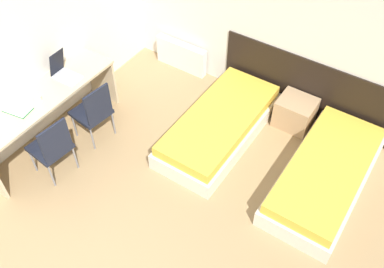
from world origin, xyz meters
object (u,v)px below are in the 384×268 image
object	(u,v)px
chair_near_laptop	(94,111)
laptop	(64,72)
nightstand	(295,112)
chair_near_notebook	(52,146)
bed_near_door	(325,175)
bed_near_window	(219,126)

from	to	relation	value
chair_near_laptop	laptop	distance (m)	0.62
laptop	chair_near_laptop	bearing A→B (deg)	-10.49
nightstand	chair_near_laptop	world-z (taller)	chair_near_laptop
chair_near_notebook	nightstand	bearing A→B (deg)	55.19
nightstand	chair_near_notebook	size ratio (longest dim) A/B	0.54
nightstand	laptop	distance (m)	3.13
bed_near_door	chair_near_notebook	size ratio (longest dim) A/B	2.18
nightstand	chair_near_laptop	bearing A→B (deg)	-140.87
nightstand	bed_near_door	bearing A→B (deg)	-45.83
nightstand	chair_near_notebook	world-z (taller)	chair_near_notebook
bed_near_door	chair_near_laptop	xyz separation A→B (m)	(-2.84, -0.93, 0.31)
chair_near_laptop	laptop	world-z (taller)	laptop
bed_near_door	laptop	size ratio (longest dim) A/B	5.46
nightstand	laptop	bearing A→B (deg)	-148.02
chair_near_laptop	laptop	xyz separation A→B (m)	(-0.51, 0.08, 0.35)
bed_near_window	chair_near_laptop	bearing A→B (deg)	-145.26
bed_near_window	chair_near_notebook	size ratio (longest dim) A/B	2.18
chair_near_laptop	chair_near_notebook	distance (m)	0.72
bed_near_door	bed_near_window	bearing A→B (deg)	180.00
bed_near_window	nightstand	world-z (taller)	nightstand
chair_near_laptop	chair_near_notebook	size ratio (longest dim) A/B	1.00
bed_near_window	bed_near_door	size ratio (longest dim) A/B	1.00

